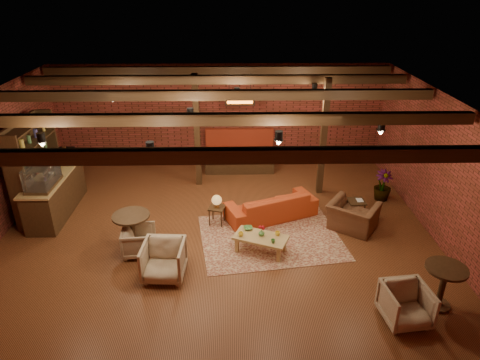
{
  "coord_description": "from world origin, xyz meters",
  "views": [
    {
      "loc": [
        0.36,
        -8.68,
        5.48
      ],
      "look_at": [
        0.54,
        0.2,
        1.25
      ],
      "focal_mm": 32.0,
      "sensor_mm": 36.0,
      "label": 1
    }
  ],
  "objects_px": {
    "sofa": "(271,205)",
    "side_table_lamp": "(217,202)",
    "round_table_left": "(132,226)",
    "armchair_far": "(406,303)",
    "plant_tall": "(387,157)",
    "coffee_table": "(260,238)",
    "armchair_b": "(164,259)",
    "side_table_book": "(356,202)",
    "armchair_a": "(139,240)",
    "armchair_right": "(353,212)",
    "round_table_right": "(444,280)"
  },
  "relations": [
    {
      "from": "sofa",
      "to": "plant_tall",
      "type": "relative_size",
      "value": 0.89
    },
    {
      "from": "sofa",
      "to": "armchair_far",
      "type": "xyz_separation_m",
      "value": [
        2.03,
        -3.65,
        0.06
      ]
    },
    {
      "from": "armchair_far",
      "to": "sofa",
      "type": "bearing_deg",
      "value": 112.21
    },
    {
      "from": "side_table_book",
      "to": "plant_tall",
      "type": "height_order",
      "value": "plant_tall"
    },
    {
      "from": "side_table_lamp",
      "to": "armchair_far",
      "type": "distance_m",
      "value": 4.76
    },
    {
      "from": "sofa",
      "to": "side_table_book",
      "type": "xyz_separation_m",
      "value": [
        2.12,
        -0.04,
        0.1
      ]
    },
    {
      "from": "armchair_b",
      "to": "plant_tall",
      "type": "relative_size",
      "value": 0.33
    },
    {
      "from": "coffee_table",
      "to": "side_table_book",
      "type": "relative_size",
      "value": 2.66
    },
    {
      "from": "armchair_right",
      "to": "plant_tall",
      "type": "bearing_deg",
      "value": -93.46
    },
    {
      "from": "sofa",
      "to": "plant_tall",
      "type": "bearing_deg",
      "value": 173.43
    },
    {
      "from": "round_table_left",
      "to": "armchair_a",
      "type": "relative_size",
      "value": 1.22
    },
    {
      "from": "side_table_book",
      "to": "armchair_far",
      "type": "xyz_separation_m",
      "value": [
        -0.09,
        -3.6,
        -0.04
      ]
    },
    {
      "from": "coffee_table",
      "to": "armchair_far",
      "type": "bearing_deg",
      "value": -41.97
    },
    {
      "from": "round_table_left",
      "to": "plant_tall",
      "type": "relative_size",
      "value": 0.34
    },
    {
      "from": "sofa",
      "to": "armchair_right",
      "type": "height_order",
      "value": "armchair_right"
    },
    {
      "from": "armchair_a",
      "to": "round_table_left",
      "type": "bearing_deg",
      "value": 34.67
    },
    {
      "from": "sofa",
      "to": "side_table_lamp",
      "type": "xyz_separation_m",
      "value": [
        -1.34,
        -0.29,
        0.26
      ]
    },
    {
      "from": "sofa",
      "to": "round_table_left",
      "type": "height_order",
      "value": "round_table_left"
    },
    {
      "from": "coffee_table",
      "to": "side_table_lamp",
      "type": "distance_m",
      "value": 1.57
    },
    {
      "from": "armchair_a",
      "to": "armchair_b",
      "type": "height_order",
      "value": "armchair_b"
    },
    {
      "from": "armchair_a",
      "to": "plant_tall",
      "type": "height_order",
      "value": "plant_tall"
    },
    {
      "from": "side_table_book",
      "to": "armchair_far",
      "type": "bearing_deg",
      "value": -91.51
    },
    {
      "from": "armchair_far",
      "to": "plant_tall",
      "type": "distance_m",
      "value": 4.72
    },
    {
      "from": "round_table_left",
      "to": "armchair_b",
      "type": "relative_size",
      "value": 1.01
    },
    {
      "from": "round_table_right",
      "to": "plant_tall",
      "type": "bearing_deg",
      "value": 86.3
    },
    {
      "from": "armchair_a",
      "to": "side_table_book",
      "type": "bearing_deg",
      "value": -78.3
    },
    {
      "from": "side_table_lamp",
      "to": "round_table_left",
      "type": "height_order",
      "value": "round_table_left"
    },
    {
      "from": "sofa",
      "to": "side_table_book",
      "type": "bearing_deg",
      "value": 156.49
    },
    {
      "from": "round_table_right",
      "to": "armchair_a",
      "type": "bearing_deg",
      "value": 162.97
    },
    {
      "from": "side_table_lamp",
      "to": "armchair_a",
      "type": "xyz_separation_m",
      "value": [
        -1.65,
        -1.22,
        -0.24
      ]
    },
    {
      "from": "coffee_table",
      "to": "round_table_left",
      "type": "height_order",
      "value": "round_table_left"
    },
    {
      "from": "coffee_table",
      "to": "armchair_b",
      "type": "height_order",
      "value": "armchair_b"
    },
    {
      "from": "armchair_b",
      "to": "side_table_book",
      "type": "distance_m",
      "value": 5.01
    },
    {
      "from": "armchair_right",
      "to": "armchair_far",
      "type": "distance_m",
      "value": 3.04
    },
    {
      "from": "armchair_b",
      "to": "armchair_far",
      "type": "bearing_deg",
      "value": -13.25
    },
    {
      "from": "armchair_far",
      "to": "armchair_a",
      "type": "bearing_deg",
      "value": 150.08
    },
    {
      "from": "armchair_b",
      "to": "plant_tall",
      "type": "height_order",
      "value": "plant_tall"
    },
    {
      "from": "plant_tall",
      "to": "coffee_table",
      "type": "bearing_deg",
      "value": -145.43
    },
    {
      "from": "round_table_left",
      "to": "armchair_right",
      "type": "height_order",
      "value": "armchair_right"
    },
    {
      "from": "round_table_right",
      "to": "side_table_book",
      "type": "bearing_deg",
      "value": 101.92
    },
    {
      "from": "side_table_lamp",
      "to": "armchair_far",
      "type": "relative_size",
      "value": 0.99
    },
    {
      "from": "round_table_right",
      "to": "armchair_far",
      "type": "distance_m",
      "value": 0.88
    },
    {
      "from": "armchair_right",
      "to": "round_table_right",
      "type": "relative_size",
      "value": 1.24
    },
    {
      "from": "sofa",
      "to": "armchair_far",
      "type": "bearing_deg",
      "value": 96.71
    },
    {
      "from": "round_table_left",
      "to": "armchair_far",
      "type": "relative_size",
      "value": 1.09
    },
    {
      "from": "armchair_a",
      "to": "sofa",
      "type": "bearing_deg",
      "value": -67.53
    },
    {
      "from": "round_table_left",
      "to": "side_table_book",
      "type": "xyz_separation_m",
      "value": [
        5.28,
        1.26,
        -0.15
      ]
    },
    {
      "from": "side_table_lamp",
      "to": "round_table_right",
      "type": "distance_m",
      "value": 5.11
    },
    {
      "from": "side_table_book",
      "to": "armchair_far",
      "type": "height_order",
      "value": "armchair_far"
    },
    {
      "from": "coffee_table",
      "to": "armchair_far",
      "type": "distance_m",
      "value": 3.21
    }
  ]
}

